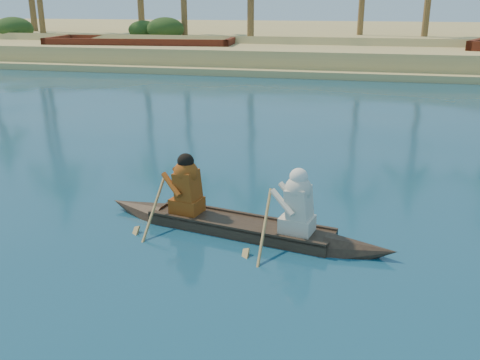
% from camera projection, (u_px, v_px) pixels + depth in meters
% --- Properties ---
extents(sandy_embankment, '(150.00, 51.00, 1.50)m').
position_uv_depth(sandy_embankment, '(433.00, 40.00, 48.98)').
color(sandy_embankment, tan).
rests_on(sandy_embankment, ground).
extents(shrub_cluster, '(100.00, 6.00, 2.40)m').
position_uv_depth(shrub_cluster, '(458.00, 45.00, 34.58)').
color(shrub_cluster, '#1E3212').
rests_on(shrub_cluster, ground).
extents(canoe, '(5.51, 1.79, 1.51)m').
position_uv_depth(canoe, '(240.00, 217.00, 9.37)').
color(canoe, '#392D1F').
rests_on(canoe, ground).
extents(barge_left, '(12.32, 5.09, 2.00)m').
position_uv_depth(barge_left, '(143.00, 53.00, 34.95)').
color(barge_left, '#5D2213').
rests_on(barge_left, ground).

